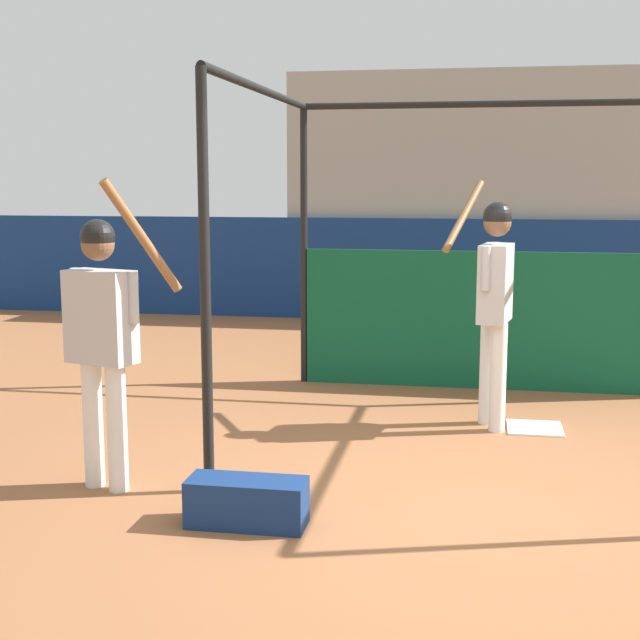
% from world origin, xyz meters
% --- Properties ---
extents(ground_plane, '(60.00, 60.00, 0.00)m').
position_xyz_m(ground_plane, '(0.00, 0.00, 0.00)').
color(ground_plane, '#935B38').
extents(outfield_wall, '(24.00, 0.12, 1.45)m').
position_xyz_m(outfield_wall, '(0.00, 7.36, 0.73)').
color(outfield_wall, navy).
rests_on(outfield_wall, ground).
extents(bleacher_section, '(5.40, 4.00, 3.53)m').
position_xyz_m(bleacher_section, '(-0.00, 9.42, 1.76)').
color(bleacher_section, '#9E9E99').
rests_on(bleacher_section, ground).
extents(batting_cage, '(3.79, 3.30, 2.73)m').
position_xyz_m(batting_cage, '(0.21, 2.78, 1.16)').
color(batting_cage, black).
rests_on(batting_cage, ground).
extents(home_plate, '(0.44, 0.44, 0.02)m').
position_xyz_m(home_plate, '(0.53, 1.95, 0.01)').
color(home_plate, white).
rests_on(home_plate, ground).
extents(player_batter, '(0.58, 0.96, 2.00)m').
position_xyz_m(player_batter, '(0.17, 1.96, 1.12)').
color(player_batter, white).
rests_on(player_batter, ground).
extents(player_waiting, '(0.79, 0.49, 2.03)m').
position_xyz_m(player_waiting, '(-2.32, 0.03, 1.07)').
color(player_waiting, white).
rests_on(player_waiting, ground).
extents(equipment_bag, '(0.70, 0.28, 0.28)m').
position_xyz_m(equipment_bag, '(-1.26, -0.43, 0.14)').
color(equipment_bag, navy).
rests_on(equipment_bag, ground).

